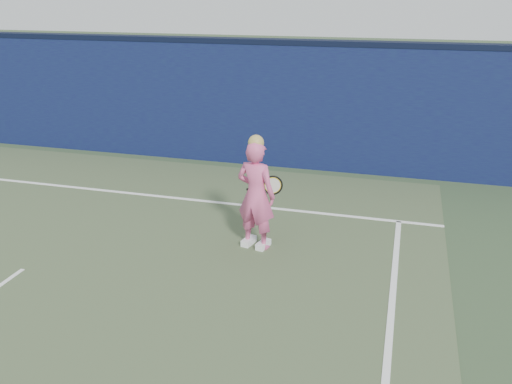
% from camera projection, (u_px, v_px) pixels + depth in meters
% --- Properties ---
extents(backstop_wall, '(24.00, 0.40, 2.50)m').
position_uv_depth(backstop_wall, '(181.00, 101.00, 11.77)').
color(backstop_wall, '#0E0F3D').
rests_on(backstop_wall, ground).
extents(wall_cap, '(24.00, 0.42, 0.10)m').
position_uv_depth(wall_cap, '(178.00, 39.00, 11.31)').
color(wall_cap, black).
rests_on(wall_cap, backstop_wall).
extents(player, '(0.65, 0.50, 1.67)m').
position_uv_depth(player, '(256.00, 195.00, 7.64)').
color(player, '#D75389').
rests_on(player, ground).
extents(racket, '(0.57, 0.13, 0.30)m').
position_uv_depth(racket, '(271.00, 186.00, 8.04)').
color(racket, black).
rests_on(racket, ground).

